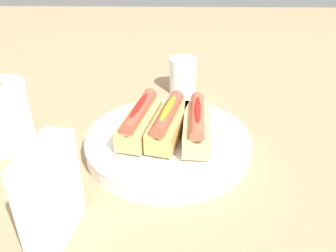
{
  "coord_description": "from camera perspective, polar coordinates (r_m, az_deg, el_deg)",
  "views": [
    {
      "loc": [
        -0.59,
        -0.02,
        0.42
      ],
      "look_at": [
        0.02,
        -0.01,
        0.06
      ],
      "focal_mm": 39.83,
      "sensor_mm": 36.0,
      "label": 1
    }
  ],
  "objects": [
    {
      "name": "hotdog_back",
      "position": [
        0.71,
        0.0,
        0.55
      ],
      "size": [
        0.16,
        0.08,
        0.06
      ],
      "color": "tan",
      "rests_on": "serving_bowl"
    },
    {
      "name": "ground_plane",
      "position": [
        0.73,
        -0.48,
        -4.39
      ],
      "size": [
        2.4,
        2.4,
        0.0
      ],
      "primitive_type": "plane",
      "color": "#9E7A56"
    },
    {
      "name": "serving_bowl",
      "position": [
        0.73,
        0.0,
        -2.47
      ],
      "size": [
        0.32,
        0.32,
        0.04
      ],
      "color": "white",
      "rests_on": "ground_plane"
    },
    {
      "name": "paper_towel_roll",
      "position": [
        0.79,
        -24.12,
        1.45
      ],
      "size": [
        0.11,
        0.11,
        0.13
      ],
      "color": "white",
      "rests_on": "ground_plane"
    },
    {
      "name": "hotdog_side",
      "position": [
        0.71,
        -4.36,
        0.89
      ],
      "size": [
        0.16,
        0.08,
        0.06
      ],
      "color": "tan",
      "rests_on": "serving_bowl"
    },
    {
      "name": "water_glass",
      "position": [
        0.95,
        2.28,
        7.52
      ],
      "size": [
        0.07,
        0.07,
        0.09
      ],
      "color": "white",
      "rests_on": "ground_plane"
    },
    {
      "name": "hotdog_front",
      "position": [
        0.7,
        4.45,
        0.19
      ],
      "size": [
        0.15,
        0.06,
        0.06
      ],
      "color": "#DBB270",
      "rests_on": "serving_bowl"
    },
    {
      "name": "napkin_box",
      "position": [
        0.55,
        -17.61,
        -9.86
      ],
      "size": [
        0.12,
        0.06,
        0.15
      ],
      "primitive_type": "cube",
      "rotation": [
        0.0,
        0.0,
        -0.17
      ],
      "color": "white",
      "rests_on": "ground_plane"
    }
  ]
}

